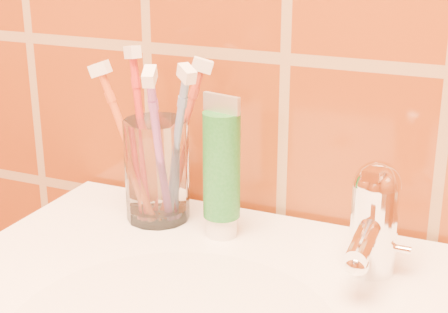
% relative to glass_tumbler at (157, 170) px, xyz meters
% --- Properties ---
extents(glass_tumbler, '(0.10, 0.10, 0.12)m').
position_rel_glass_tumbler_xyz_m(glass_tumbler, '(0.00, 0.00, 0.00)').
color(glass_tumbler, white).
rests_on(glass_tumbler, pedestal_sink).
extents(toothpaste_tube, '(0.05, 0.04, 0.17)m').
position_rel_glass_tumbler_xyz_m(toothpaste_tube, '(0.09, -0.01, 0.02)').
color(toothpaste_tube, white).
rests_on(toothpaste_tube, pedestal_sink).
extents(faucet, '(0.05, 0.11, 0.12)m').
position_rel_glass_tumbler_xyz_m(faucet, '(0.27, -0.03, 0.00)').
color(faucet, white).
rests_on(faucet, pedestal_sink).
extents(toothbrush_0, '(0.09, 0.09, 0.22)m').
position_rel_glass_tumbler_xyz_m(toothbrush_0, '(-0.02, 0.00, 0.04)').
color(toothbrush_0, red).
rests_on(toothbrush_0, glass_tumbler).
extents(toothbrush_1, '(0.13, 0.12, 0.21)m').
position_rel_glass_tumbler_xyz_m(toothbrush_1, '(0.02, 0.02, 0.03)').
color(toothbrush_1, '#AC3C24').
rests_on(toothbrush_1, glass_tumbler).
extents(toothbrush_2, '(0.10, 0.09, 0.19)m').
position_rel_glass_tumbler_xyz_m(toothbrush_2, '(-0.03, -0.01, 0.03)').
color(toothbrush_2, '#C35422').
rests_on(toothbrush_2, glass_tumbler).
extents(toothbrush_3, '(0.10, 0.17, 0.23)m').
position_rel_glass_tumbler_xyz_m(toothbrush_3, '(0.02, -0.03, 0.04)').
color(toothbrush_3, '#944BA0').
rests_on(toothbrush_3, glass_tumbler).
extents(toothbrush_4, '(0.14, 0.13, 0.21)m').
position_rel_glass_tumbler_xyz_m(toothbrush_4, '(0.03, -0.01, 0.04)').
color(toothbrush_4, '#6B87BE').
rests_on(toothbrush_4, glass_tumbler).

